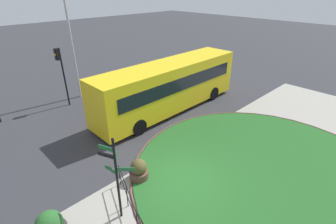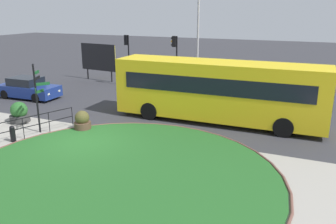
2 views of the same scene
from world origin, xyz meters
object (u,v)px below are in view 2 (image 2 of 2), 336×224
at_px(bollard_foreground, 13,134).
at_px(traffic_light_far, 127,49).
at_px(bus_yellow, 218,90).
at_px(lamppost_tall, 198,29).
at_px(planter_near_signpost, 19,113).
at_px(planter_kerbside, 82,122).
at_px(billboard_left, 98,58).
at_px(traffic_light_near, 175,52).
at_px(car_near_lane, 28,88).
at_px(signpost_directional, 37,93).

height_order(bollard_foreground, traffic_light_far, traffic_light_far).
distance_m(bus_yellow, lamppost_tall, 7.95).
relative_size(traffic_light_far, planter_near_signpost, 3.52).
bearing_deg(planter_kerbside, billboard_left, 120.13).
relative_size(lamppost_tall, planter_kerbside, 8.23).
xyz_separation_m(traffic_light_near, planter_near_signpost, (-5.22, -10.15, -2.54)).
bearing_deg(bollard_foreground, billboard_left, 108.11).
bearing_deg(car_near_lane, planter_kerbside, -30.02).
bearing_deg(billboard_left, traffic_light_near, -4.50).
height_order(traffic_light_far, planter_near_signpost, traffic_light_far).
bearing_deg(traffic_light_near, bollard_foreground, 62.24).
bearing_deg(bollard_foreground, traffic_light_far, 95.17).
relative_size(signpost_directional, traffic_light_far, 0.87).
xyz_separation_m(car_near_lane, planter_kerbside, (7.71, -4.15, -0.21)).
height_order(bollard_foreground, planter_kerbside, planter_kerbside).
bearing_deg(signpost_directional, lamppost_tall, 69.64).
xyz_separation_m(bus_yellow, traffic_light_near, (-4.87, 5.71, 1.25)).
distance_m(car_near_lane, lamppost_tall, 12.89).
distance_m(billboard_left, planter_kerbside, 13.33).
height_order(bollard_foreground, lamppost_tall, lamppost_tall).
height_order(lamppost_tall, billboard_left, lamppost_tall).
relative_size(car_near_lane, traffic_light_near, 1.07).
height_order(signpost_directional, traffic_light_near, traffic_light_near).
bearing_deg(planter_kerbside, planter_near_signpost, -176.33).
bearing_deg(planter_near_signpost, signpost_directional, -19.91).
bearing_deg(lamppost_tall, bollard_foreground, -109.08).
relative_size(planter_near_signpost, planter_kerbside, 1.10).
bearing_deg(billboard_left, traffic_light_far, -7.98).
bearing_deg(signpost_directional, traffic_light_near, 74.98).
bearing_deg(lamppost_tall, traffic_light_far, -177.81).
distance_m(bus_yellow, traffic_light_near, 7.61).
bearing_deg(signpost_directional, car_near_lane, 138.59).
height_order(car_near_lane, traffic_light_far, traffic_light_far).
height_order(billboard_left, planter_near_signpost, billboard_left).
xyz_separation_m(traffic_light_near, lamppost_tall, (1.45, 0.88, 1.58)).
xyz_separation_m(signpost_directional, bus_yellow, (7.82, 5.26, -0.26)).
xyz_separation_m(signpost_directional, lamppost_tall, (4.40, 11.86, 2.57)).
relative_size(bollard_foreground, lamppost_tall, 0.09).
xyz_separation_m(signpost_directional, bollard_foreground, (-0.25, -1.59, -1.64)).
relative_size(signpost_directional, bus_yellow, 0.31).
xyz_separation_m(signpost_directional, planter_kerbside, (1.78, 1.08, -1.59)).
bearing_deg(traffic_light_near, bus_yellow, 116.96).
bearing_deg(signpost_directional, bollard_foreground, -98.99).
bearing_deg(bus_yellow, planter_kerbside, -145.79).
distance_m(bollard_foreground, lamppost_tall, 14.84).
bearing_deg(planter_near_signpost, lamppost_tall, 58.84).
height_order(car_near_lane, planter_near_signpost, car_near_lane).
xyz_separation_m(signpost_directional, planter_near_signpost, (-2.27, 0.82, -1.55)).
xyz_separation_m(lamppost_tall, billboard_left, (-9.27, 0.68, -2.63)).
xyz_separation_m(bollard_foreground, traffic_light_near, (3.20, 12.57, 2.63)).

